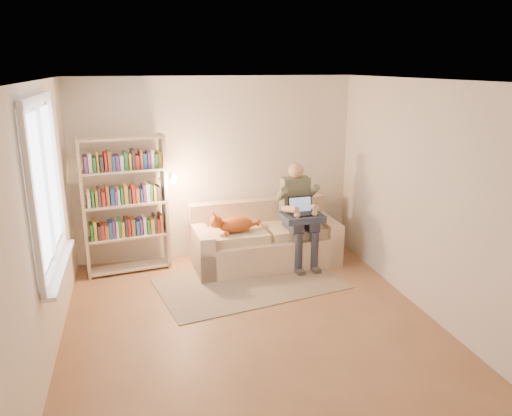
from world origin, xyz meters
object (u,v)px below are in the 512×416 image
object	(u,v)px
laptop	(301,210)
bookshelf	(125,199)
person	(298,209)
sofa	(264,242)
cat	(233,224)

from	to	relation	value
laptop	bookshelf	xyz separation A→B (m)	(-2.33, 0.41, 0.20)
person	bookshelf	size ratio (longest dim) A/B	0.77
person	bookshelf	world-z (taller)	bookshelf
sofa	person	xyz separation A→B (m)	(0.46, -0.13, 0.50)
person	laptop	world-z (taller)	person
cat	laptop	size ratio (longest dim) A/B	2.04
bookshelf	person	bearing A→B (deg)	-14.98
laptop	cat	bearing A→B (deg)	171.02
sofa	laptop	xyz separation A→B (m)	(0.45, -0.25, 0.52)
cat	sofa	bearing A→B (deg)	14.74
bookshelf	cat	bearing A→B (deg)	-20.60
laptop	bookshelf	distance (m)	2.38
sofa	cat	bearing A→B (deg)	-165.26
cat	laptop	distance (m)	0.96
person	cat	xyz separation A→B (m)	(-0.94, -0.03, -0.15)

